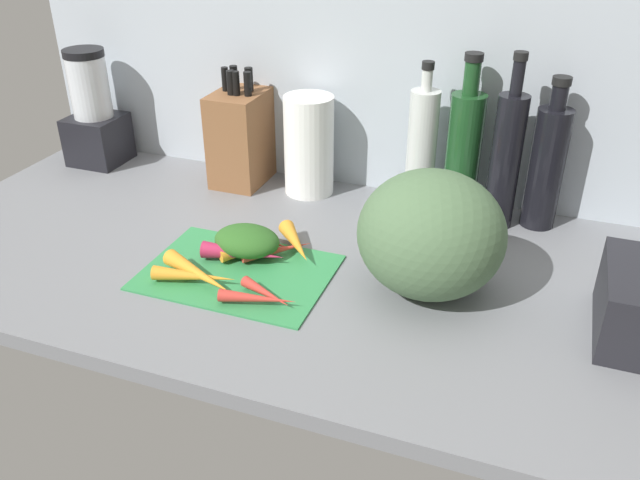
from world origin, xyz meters
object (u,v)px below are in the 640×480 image
(cutting_board, at_px, (238,271))
(bottle_1, at_px, (463,150))
(carrot_8, at_px, (198,274))
(bottle_0, at_px, (421,151))
(winter_squash, at_px, (431,235))
(blender_appliance, at_px, (94,115))
(carrot_1, at_px, (277,250))
(paper_towel_roll, at_px, (309,145))
(carrot_2, at_px, (243,253))
(carrot_0, at_px, (296,243))
(carrot_6, at_px, (263,240))
(carrot_5, at_px, (257,298))
(bottle_2, at_px, (506,159))
(knife_block, at_px, (242,136))
(carrot_7, at_px, (251,249))
(bottle_3, at_px, (547,165))
(carrot_4, at_px, (194,276))
(carrot_3, at_px, (266,293))

(cutting_board, relative_size, bottle_1, 0.99)
(carrot_8, height_order, bottle_0, bottle_0)
(winter_squash, relative_size, blender_appliance, 0.89)
(carrot_1, relative_size, winter_squash, 0.55)
(paper_towel_roll, bearing_deg, bottle_0, -1.04)
(winter_squash, height_order, bottle_0, bottle_0)
(carrot_8, relative_size, blender_appliance, 0.60)
(carrot_2, bearing_deg, carrot_0, 42.59)
(carrot_6, bearing_deg, carrot_5, -67.97)
(winter_squash, relative_size, bottle_2, 0.70)
(carrot_5, distance_m, knife_block, 0.56)
(bottle_0, bearing_deg, paper_towel_roll, 178.96)
(carrot_7, height_order, bottle_3, bottle_3)
(bottle_2, bearing_deg, carrot_6, -147.17)
(carrot_4, bearing_deg, bottle_2, 42.08)
(carrot_0, xyz_separation_m, knife_block, (-0.26, 0.29, 0.09))
(carrot_5, distance_m, carrot_8, 0.14)
(blender_appliance, distance_m, bottle_2, 1.03)
(carrot_0, height_order, knife_block, knife_block)
(carrot_2, bearing_deg, bottle_3, 35.58)
(bottle_2, bearing_deg, carrot_5, -127.13)
(carrot_5, xyz_separation_m, bottle_1, (0.26, 0.50, 0.13))
(carrot_1, height_order, carrot_5, carrot_5)
(carrot_1, relative_size, paper_towel_roll, 0.62)
(carrot_2, relative_size, winter_squash, 0.62)
(carrot_5, bearing_deg, bottle_1, 62.60)
(carrot_0, distance_m, carrot_1, 0.04)
(cutting_board, relative_size, carrot_8, 2.00)
(carrot_8, height_order, winter_squash, winter_squash)
(bottle_2, bearing_deg, carrot_7, -144.46)
(carrot_8, relative_size, knife_block, 0.63)
(carrot_3, relative_size, paper_towel_roll, 0.49)
(carrot_8, bearing_deg, knife_block, 106.05)
(carrot_1, distance_m, carrot_5, 0.17)
(cutting_board, relative_size, carrot_2, 2.16)
(knife_block, distance_m, bottle_2, 0.62)
(carrot_7, bearing_deg, carrot_1, 14.50)
(carrot_2, relative_size, bottle_0, 0.49)
(carrot_5, xyz_separation_m, bottle_3, (0.44, 0.50, 0.12))
(knife_block, height_order, blender_appliance, blender_appliance)
(blender_appliance, bearing_deg, carrot_6, -24.83)
(bottle_0, distance_m, bottle_2, 0.18)
(paper_towel_roll, xyz_separation_m, bottle_1, (0.35, 0.02, 0.03))
(carrot_0, distance_m, bottle_1, 0.43)
(carrot_3, xyz_separation_m, carrot_7, (-0.09, 0.13, 0.00))
(bottle_1, bearing_deg, bottle_2, -22.00)
(cutting_board, xyz_separation_m, carrot_2, (-0.00, 0.03, 0.02))
(carrot_3, xyz_separation_m, bottle_2, (0.35, 0.44, 0.13))
(carrot_0, xyz_separation_m, carrot_6, (-0.07, -0.01, -0.00))
(bottle_1, relative_size, bottle_3, 1.09)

